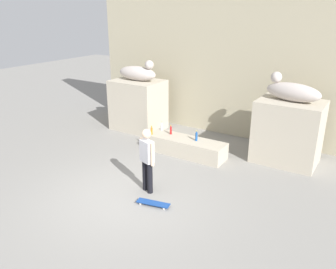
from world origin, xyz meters
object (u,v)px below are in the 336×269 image
skater (147,158)px  bottle_blue (196,137)px  bottle_orange (152,131)px  bottle_red (171,130)px  skateboard (153,203)px  statue_reclining_left (138,73)px  statue_reclining_right (292,91)px  bottle_clear (162,127)px

skater → bottle_blue: size_ratio=5.11×
bottle_orange → bottle_red: (0.51, 0.36, 0.01)m
skater → skateboard: (0.51, -0.49, -0.86)m
statue_reclining_left → skater: size_ratio=0.96×
skater → bottle_blue: (0.01, 2.58, -0.26)m
statue_reclining_right → skater: statue_reclining_right is taller
statue_reclining_right → bottle_orange: 4.42m
statue_reclining_right → bottle_red: size_ratio=5.45×
skater → bottle_clear: size_ratio=5.80×
statue_reclining_left → statue_reclining_right: same height
skateboard → statue_reclining_right: bearing=-126.1°
bottle_orange → bottle_blue: bearing=11.1°
statue_reclining_left → bottle_red: bearing=-26.8°
bottle_red → skateboard: bearing=-64.9°
skater → bottle_red: bearing=-51.6°
statue_reclining_right → skater: bearing=68.0°
bottle_blue → bottle_red: bearing=175.7°
bottle_blue → bottle_red: bottle_blue is taller
skateboard → skater: bearing=-55.9°
statue_reclining_right → skateboard: statue_reclining_right is taller
statue_reclining_left → skateboard: (3.57, -4.23, -2.10)m
skater → bottle_orange: bearing=-38.8°
skater → skateboard: size_ratio=2.03×
skateboard → bottle_clear: size_ratio=2.86×
statue_reclining_left → bottle_blue: size_ratio=4.91×
statue_reclining_left → bottle_clear: (1.62, -0.91, -1.52)m
bottle_red → bottle_orange: bearing=-144.3°
bottle_orange → bottle_red: size_ratio=0.96×
skateboard → bottle_red: bearing=-76.8°
bottle_red → skater: bearing=-70.0°
bottle_clear → bottle_red: 0.51m
skateboard → bottle_blue: size_ratio=2.52×
bottle_clear → bottle_orange: bottle_orange is taller
skater → bottle_red: 2.83m
bottle_blue → bottle_clear: bearing=170.0°
statue_reclining_left → bottle_blue: bearing=-20.1°
statue_reclining_left → statue_reclining_right: size_ratio=0.96×
bottle_orange → statue_reclining_right: bearing=20.6°
bottle_clear → bottle_orange: 0.55m
statue_reclining_right → bottle_red: statue_reclining_right is taller
statue_reclining_left → bottle_orange: 2.63m
statue_reclining_right → bottle_blue: bearing=36.8°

